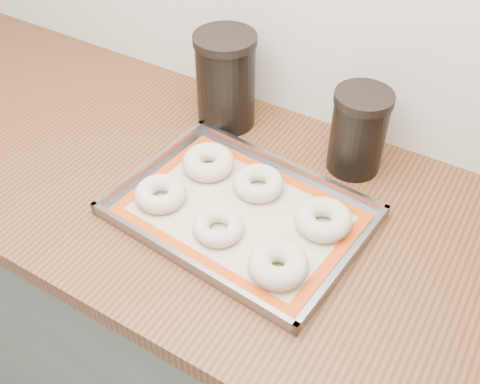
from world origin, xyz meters
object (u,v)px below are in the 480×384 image
Objects in this scene: bagel_front_mid at (218,227)px; bagel_back_mid at (258,183)px; canister_left at (226,81)px; bagel_front_left at (160,194)px; bagel_front_right at (278,265)px; bagel_back_left at (208,162)px; baking_tray at (240,212)px; bagel_back_right at (323,220)px; canister_mid at (358,131)px.

bagel_back_mid is at bearing 88.09° from bagel_front_mid.
canister_left reaches higher than bagel_front_mid.
bagel_front_mid is at bearing -5.71° from bagel_front_left.
bagel_back_left is at bearing 146.86° from bagel_front_right.
bagel_front_left is 1.06× the size of bagel_front_mid.
bagel_back_left is at bearing 179.79° from bagel_back_mid.
bagel_back_left is (-0.12, 0.08, 0.02)m from baking_tray.
baking_tray is at bearing -161.69° from bagel_back_right.
bagel_front_mid is at bearing -144.26° from bagel_back_right.
bagel_back_right is at bearing -9.51° from bagel_back_mid.
bagel_front_mid is 0.53× the size of canister_mid.
bagel_back_mid is at bearing -42.91° from canister_left.
bagel_front_left is 0.99× the size of bagel_back_mid.
canister_mid reaches higher than bagel_front_left.
bagel_front_right is 0.30m from bagel_back_left.
bagel_back_mid reaches higher than baking_tray.
bagel_front_mid is (0.14, -0.01, -0.00)m from bagel_front_left.
canister_left is (-0.03, 0.29, 0.09)m from bagel_front_left.
canister_mid is at bearing 90.48° from bagel_front_right.
bagel_back_right is at bearing 35.74° from bagel_front_mid.
bagel_back_left is (0.03, 0.12, 0.00)m from bagel_front_left.
bagel_front_mid is at bearing -91.91° from bagel_back_mid.
canister_left is at bearing -179.46° from canister_mid.
bagel_front_right is 0.99× the size of bagel_back_right.
bagel_front_mid is at bearing -96.83° from baking_tray.
canister_left is (-0.18, 0.31, 0.09)m from bagel_front_mid.
baking_tray is 0.14m from bagel_back_left.
bagel_front_mid is 0.90× the size of bagel_front_right.
canister_left is at bearing 110.30° from bagel_back_left.
bagel_front_mid is 0.14m from bagel_back_mid.
bagel_back_left is at bearing -145.54° from canister_mid.
canister_mid is at bearing 62.74° from baking_tray.
bagel_back_right is (0.15, 0.05, 0.02)m from baking_tray.
bagel_back_right is (0.30, 0.10, 0.00)m from bagel_front_left.
canister_left is at bearing 137.09° from bagel_back_mid.
bagel_back_mid is 0.15m from bagel_back_right.
bagel_front_right is 0.98× the size of bagel_back_left.
bagel_front_mid is at bearing -50.65° from bagel_back_left.
bagel_back_right is at bearing 81.73° from bagel_front_right.
bagel_back_right is at bearing 18.31° from baking_tray.
bagel_front_right is 1.04× the size of bagel_back_mid.
bagel_back_right is 0.39m from canister_left.
bagel_front_right reaches higher than bagel_front_mid.
bagel_back_left is 0.27m from bagel_back_right.
bagel_back_left reaches higher than bagel_front_mid.
bagel_back_left is 0.12m from bagel_back_mid.
bagel_front_mid is 0.19m from bagel_back_right.
bagel_front_left is 0.31m from canister_left.
bagel_front_right is at bearing -34.36° from baking_tray.
baking_tray is 5.18× the size of bagel_front_mid.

